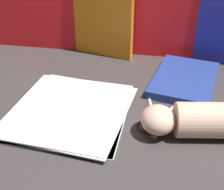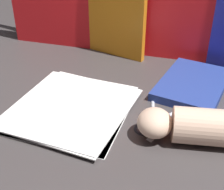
# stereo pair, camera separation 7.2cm
# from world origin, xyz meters

# --- Properties ---
(ground_plane) EXTENTS (6.00, 6.00, 0.00)m
(ground_plane) POSITION_xyz_m (0.00, 0.00, 0.00)
(ground_plane) COLOR #3D3838
(paper_stack) EXTENTS (0.29, 0.31, 0.02)m
(paper_stack) POSITION_xyz_m (-0.07, 0.01, 0.01)
(paper_stack) COLOR white
(paper_stack) RESTS_ON ground_plane
(book_closed) EXTENTS (0.19, 0.27, 0.02)m
(book_closed) POSITION_xyz_m (0.19, 0.22, 0.01)
(book_closed) COLOR navy
(book_closed) RESTS_ON ground_plane
(scissors) EXTENTS (0.10, 0.15, 0.01)m
(scissors) POSITION_xyz_m (0.13, 0.01, 0.00)
(scissors) COLOR silver
(scissors) RESTS_ON ground_plane
(hand_forearm) EXTENTS (0.33, 0.15, 0.08)m
(hand_forearm) POSITION_xyz_m (0.27, 0.00, 0.04)
(hand_forearm) COLOR beige
(hand_forearm) RESTS_ON ground_plane
(paper_scrap_near) EXTENTS (0.02, 0.03, 0.00)m
(paper_scrap_near) POSITION_xyz_m (0.14, -0.03, 0.00)
(paper_scrap_near) COLOR white
(paper_scrap_near) RESTS_ON ground_plane
(paper_scrap_mid) EXTENTS (0.03, 0.02, 0.00)m
(paper_scrap_mid) POSITION_xyz_m (0.05, -0.12, 0.00)
(paper_scrap_mid) COLOR white
(paper_scrap_mid) RESTS_ON ground_plane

